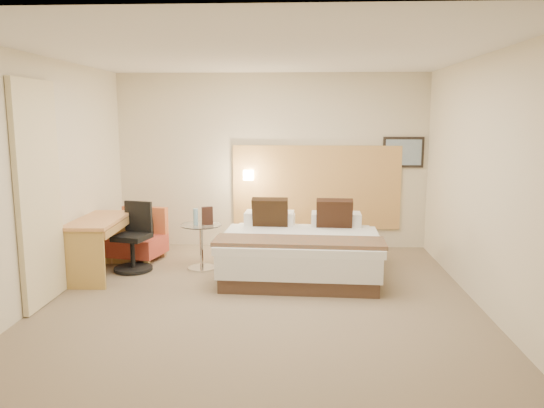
{
  "coord_description": "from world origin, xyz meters",
  "views": [
    {
      "loc": [
        0.42,
        -5.73,
        2.05
      ],
      "look_at": [
        0.1,
        0.65,
        0.98
      ],
      "focal_mm": 35.0,
      "sensor_mm": 36.0,
      "label": 1
    }
  ],
  "objects_px": {
    "desk": "(101,231)",
    "desk_chair": "(134,243)",
    "bed": "(301,250)",
    "lounge_chair": "(139,239)",
    "side_table": "(201,244)"
  },
  "relations": [
    {
      "from": "desk",
      "to": "desk_chair",
      "type": "xyz_separation_m",
      "value": [
        0.34,
        0.27,
        -0.22
      ]
    },
    {
      "from": "bed",
      "to": "lounge_chair",
      "type": "relative_size",
      "value": 2.53
    },
    {
      "from": "side_table",
      "to": "desk_chair",
      "type": "distance_m",
      "value": 0.9
    },
    {
      "from": "lounge_chair",
      "to": "desk_chair",
      "type": "distance_m",
      "value": 0.55
    },
    {
      "from": "side_table",
      "to": "bed",
      "type": "bearing_deg",
      "value": -5.24
    },
    {
      "from": "lounge_chair",
      "to": "side_table",
      "type": "bearing_deg",
      "value": -24.36
    },
    {
      "from": "desk_chair",
      "to": "desk",
      "type": "bearing_deg",
      "value": -141.5
    },
    {
      "from": "lounge_chair",
      "to": "desk_chair",
      "type": "relative_size",
      "value": 0.9
    },
    {
      "from": "bed",
      "to": "lounge_chair",
      "type": "distance_m",
      "value": 2.4
    },
    {
      "from": "lounge_chair",
      "to": "desk",
      "type": "xyz_separation_m",
      "value": [
        -0.24,
        -0.81,
        0.3
      ]
    },
    {
      "from": "bed",
      "to": "desk_chair",
      "type": "bearing_deg",
      "value": 179.2
    },
    {
      "from": "lounge_chair",
      "to": "side_table",
      "type": "distance_m",
      "value": 1.09
    },
    {
      "from": "lounge_chair",
      "to": "desk",
      "type": "distance_m",
      "value": 0.9
    },
    {
      "from": "lounge_chair",
      "to": "desk_chair",
      "type": "height_order",
      "value": "desk_chair"
    },
    {
      "from": "bed",
      "to": "lounge_chair",
      "type": "xyz_separation_m",
      "value": [
        -2.33,
        0.57,
        -0.02
      ]
    }
  ]
}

